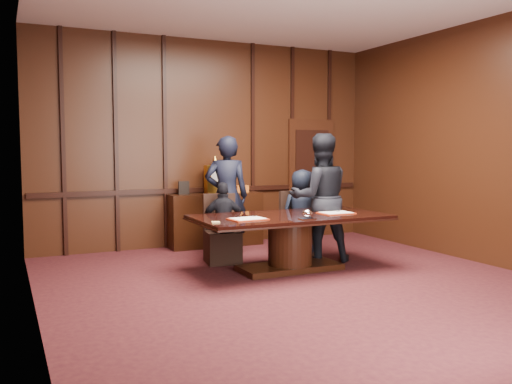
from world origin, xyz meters
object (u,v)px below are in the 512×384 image
conference_table (290,233)px  signatory_left (224,223)px  signatory_right (302,213)px  witness_left (227,195)px  witness_right (320,198)px  sideboard (216,218)px

conference_table → signatory_left: (-0.65, 0.80, 0.08)m
signatory_right → witness_left: 1.21m
signatory_left → witness_right: (1.35, -0.44, 0.35)m
conference_table → witness_right: (0.70, 0.36, 0.43)m
sideboard → witness_left: witness_left is taller
witness_left → conference_table: bearing=124.3°
signatory_left → witness_right: bearing=176.1°
conference_table → signatory_left: size_ratio=2.22×
witness_right → signatory_left: bearing=-2.2°
signatory_left → witness_right: witness_right is taller
witness_right → signatory_right: bearing=-67.8°
conference_table → witness_left: bearing=104.2°
sideboard → witness_right: witness_right is taller
witness_right → conference_table: bearing=43.2°
conference_table → signatory_right: 1.04m
witness_right → sideboard: bearing=-46.1°
signatory_left → sideboard: bearing=-91.9°
sideboard → witness_left: (-0.10, -0.75, 0.44)m
sideboard → signatory_left: bearing=-106.1°
witness_left → witness_right: (1.05, -1.05, 0.01)m
conference_table → signatory_left: 1.03m
sideboard → signatory_right: size_ratio=1.19×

